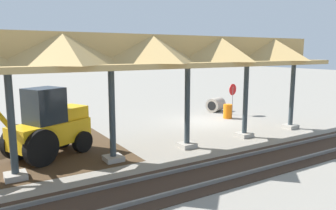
{
  "coord_description": "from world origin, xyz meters",
  "views": [
    {
      "loc": [
        12.27,
        15.38,
        4.23
      ],
      "look_at": [
        3.87,
        1.74,
        1.6
      ],
      "focal_mm": 35.0,
      "sensor_mm": 36.0,
      "label": 1
    }
  ],
  "objects_px": {
    "concrete_pipe": "(216,105)",
    "traffic_barrel": "(228,111)",
    "stop_sign": "(233,93)",
    "backhoe": "(47,127)"
  },
  "relations": [
    {
      "from": "concrete_pipe",
      "to": "traffic_barrel",
      "type": "relative_size",
      "value": 1.69
    },
    {
      "from": "backhoe",
      "to": "traffic_barrel",
      "type": "distance_m",
      "value": 11.66
    },
    {
      "from": "traffic_barrel",
      "to": "stop_sign",
      "type": "bearing_deg",
      "value": -145.16
    },
    {
      "from": "stop_sign",
      "to": "concrete_pipe",
      "type": "distance_m",
      "value": 1.85
    },
    {
      "from": "stop_sign",
      "to": "backhoe",
      "type": "relative_size",
      "value": 0.4
    },
    {
      "from": "stop_sign",
      "to": "traffic_barrel",
      "type": "bearing_deg",
      "value": 34.84
    },
    {
      "from": "stop_sign",
      "to": "traffic_barrel",
      "type": "distance_m",
      "value": 1.66
    },
    {
      "from": "concrete_pipe",
      "to": "traffic_barrel",
      "type": "distance_m",
      "value": 2.45
    },
    {
      "from": "stop_sign",
      "to": "concrete_pipe",
      "type": "bearing_deg",
      "value": -84.42
    },
    {
      "from": "concrete_pipe",
      "to": "backhoe",
      "type": "bearing_deg",
      "value": 19.4
    }
  ]
}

